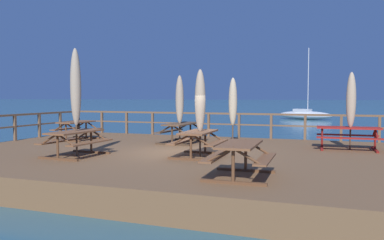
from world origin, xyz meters
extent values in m
plane|color=#2D5B6B|center=(0.00, 0.00, 0.00)|extent=(600.00, 600.00, 0.00)
cube|color=brown|center=(0.00, 0.00, 0.33)|extent=(15.62, 10.17, 0.67)
cube|color=brown|center=(0.00, 4.93, 1.72)|extent=(15.32, 0.09, 0.08)
cube|color=brown|center=(0.00, 4.93, 1.25)|extent=(15.32, 0.07, 0.06)
cube|color=brown|center=(-7.66, 4.93, 1.19)|extent=(0.10, 0.10, 1.05)
cube|color=brown|center=(-6.27, 4.93, 1.19)|extent=(0.10, 0.10, 1.05)
cube|color=brown|center=(-4.87, 4.93, 1.19)|extent=(0.10, 0.10, 1.05)
cube|color=brown|center=(-3.48, 4.93, 1.19)|extent=(0.10, 0.10, 1.05)
cube|color=brown|center=(-2.09, 4.93, 1.19)|extent=(0.10, 0.10, 1.05)
cube|color=brown|center=(-0.70, 4.93, 1.19)|extent=(0.10, 0.10, 1.05)
cube|color=brown|center=(0.70, 4.93, 1.19)|extent=(0.10, 0.10, 1.05)
cube|color=brown|center=(2.09, 4.93, 1.19)|extent=(0.10, 0.10, 1.05)
cube|color=brown|center=(3.48, 4.93, 1.19)|extent=(0.10, 0.10, 1.05)
cube|color=brown|center=(4.87, 4.93, 1.19)|extent=(0.10, 0.10, 1.05)
cube|color=brown|center=(6.27, 4.93, 1.19)|extent=(0.10, 0.10, 1.05)
cube|color=brown|center=(-7.66, 0.00, 1.72)|extent=(0.09, 9.87, 0.08)
cube|color=brown|center=(-7.66, 0.00, 1.25)|extent=(0.07, 9.87, 0.06)
cube|color=brown|center=(-7.66, 0.70, 1.19)|extent=(0.10, 0.10, 1.05)
cube|color=brown|center=(-7.66, 2.11, 1.19)|extent=(0.10, 0.10, 1.05)
cube|color=brown|center=(-7.66, 3.52, 1.19)|extent=(0.10, 0.10, 1.05)
cube|color=brown|center=(-7.66, 4.93, 1.19)|extent=(0.10, 0.10, 1.05)
cube|color=brown|center=(-2.78, -1.93, 1.41)|extent=(0.85, 1.92, 0.05)
cube|color=brown|center=(-2.22, -1.95, 1.11)|extent=(0.37, 1.90, 0.04)
cube|color=brown|center=(-3.34, -1.90, 1.11)|extent=(0.37, 1.90, 0.04)
cube|color=brown|center=(-2.82, -2.69, 0.70)|extent=(1.40, 0.15, 0.06)
cylinder|color=brown|center=(-2.82, -2.69, 1.04)|extent=(0.07, 0.07, 0.74)
cylinder|color=brown|center=(-2.54, -2.70, 1.26)|extent=(0.63, 0.09, 0.37)
cylinder|color=brown|center=(-3.10, -2.68, 1.26)|extent=(0.63, 0.09, 0.37)
cube|color=brown|center=(-2.74, -1.16, 0.70)|extent=(1.40, 0.15, 0.06)
cylinder|color=brown|center=(-2.74, -1.16, 1.04)|extent=(0.07, 0.07, 0.74)
cylinder|color=brown|center=(-2.46, -1.18, 1.26)|extent=(0.63, 0.09, 0.37)
cylinder|color=brown|center=(-3.02, -1.15, 1.26)|extent=(0.63, 0.09, 0.37)
cube|color=brown|center=(-5.52, 1.85, 1.41)|extent=(0.87, 1.66, 0.05)
cube|color=brown|center=(-4.96, 1.81, 1.11)|extent=(0.39, 1.62, 0.04)
cube|color=brown|center=(-6.08, 1.89, 1.11)|extent=(0.39, 1.62, 0.04)
cube|color=brown|center=(-5.56, 1.23, 0.70)|extent=(1.40, 0.18, 0.06)
cylinder|color=brown|center=(-5.56, 1.23, 1.04)|extent=(0.07, 0.07, 0.74)
cylinder|color=brown|center=(-5.28, 1.21, 1.26)|extent=(0.63, 0.10, 0.37)
cylinder|color=brown|center=(-5.84, 1.25, 1.26)|extent=(0.63, 0.10, 0.37)
cube|color=brown|center=(-5.48, 2.47, 0.70)|extent=(1.40, 0.18, 0.06)
cylinder|color=brown|center=(-5.48, 2.47, 1.04)|extent=(0.07, 0.07, 0.74)
cylinder|color=brown|center=(-5.20, 2.45, 1.26)|extent=(0.63, 0.10, 0.37)
cylinder|color=brown|center=(-5.75, 2.49, 1.26)|extent=(0.63, 0.10, 0.37)
cube|color=maroon|center=(5.04, 2.47, 1.41)|extent=(2.06, 0.81, 0.05)
cube|color=maroon|center=(5.06, 1.91, 1.11)|extent=(2.05, 0.33, 0.04)
cube|color=maroon|center=(5.03, 3.03, 1.11)|extent=(2.05, 0.33, 0.04)
cube|color=maroon|center=(4.20, 2.45, 0.70)|extent=(0.12, 1.40, 0.06)
cylinder|color=maroon|center=(4.20, 2.45, 1.04)|extent=(0.07, 0.07, 0.74)
cylinder|color=maroon|center=(4.21, 2.17, 1.26)|extent=(0.07, 0.63, 0.37)
cylinder|color=maroon|center=(4.19, 2.73, 1.26)|extent=(0.07, 0.63, 0.37)
cube|color=maroon|center=(5.88, 2.50, 0.70)|extent=(0.12, 1.40, 0.06)
cylinder|color=maroon|center=(5.88, 2.50, 1.04)|extent=(0.07, 0.07, 0.74)
cylinder|color=maroon|center=(5.89, 2.22, 1.26)|extent=(0.07, 0.63, 0.37)
cylinder|color=maroon|center=(5.88, 2.78, 1.26)|extent=(0.07, 0.63, 0.37)
cube|color=brown|center=(0.75, -0.77, 1.41)|extent=(0.80, 1.81, 0.05)
cube|color=brown|center=(1.31, -0.75, 1.11)|extent=(0.32, 1.79, 0.04)
cube|color=brown|center=(0.19, -0.78, 1.11)|extent=(0.32, 1.79, 0.04)
cube|color=brown|center=(0.77, -1.48, 0.70)|extent=(1.40, 0.11, 0.06)
cylinder|color=brown|center=(0.77, -1.48, 1.04)|extent=(0.07, 0.07, 0.74)
cylinder|color=brown|center=(1.05, -1.47, 1.26)|extent=(0.63, 0.07, 0.37)
cylinder|color=brown|center=(0.49, -1.49, 1.26)|extent=(0.63, 0.07, 0.37)
cube|color=brown|center=(0.74, -0.05, 0.70)|extent=(1.40, 0.11, 0.06)
cylinder|color=brown|center=(0.74, -0.05, 1.04)|extent=(0.07, 0.07, 0.74)
cylinder|color=brown|center=(1.02, -0.05, 1.26)|extent=(0.63, 0.07, 0.37)
cylinder|color=brown|center=(0.46, -0.06, 1.26)|extent=(0.63, 0.07, 0.37)
cube|color=brown|center=(-0.99, 2.35, 1.41)|extent=(0.89, 2.10, 0.05)
cube|color=brown|center=(-0.44, 2.31, 1.11)|extent=(0.42, 2.07, 0.04)
cube|color=brown|center=(-1.55, 2.39, 1.11)|extent=(0.42, 2.07, 0.04)
cube|color=#432F1F|center=(-1.05, 1.50, 0.70)|extent=(1.40, 0.17, 0.06)
cylinder|color=#432F1F|center=(-1.05, 1.50, 1.04)|extent=(0.07, 0.07, 0.74)
cylinder|color=#432F1F|center=(-0.77, 1.49, 1.26)|extent=(0.63, 0.10, 0.37)
cylinder|color=#432F1F|center=(-1.33, 1.52, 1.26)|extent=(0.63, 0.10, 0.37)
cube|color=#432F1F|center=(-0.94, 3.19, 0.70)|extent=(1.40, 0.17, 0.06)
cylinder|color=#432F1F|center=(-0.94, 3.19, 1.04)|extent=(0.07, 0.07, 0.74)
cylinder|color=#432F1F|center=(-0.66, 3.18, 1.26)|extent=(0.63, 0.10, 0.37)
cylinder|color=#432F1F|center=(-1.22, 3.21, 1.26)|extent=(0.63, 0.10, 0.37)
cube|color=brown|center=(2.58, -3.28, 1.41)|extent=(0.80, 1.80, 0.05)
cube|color=brown|center=(3.14, -3.27, 1.11)|extent=(0.33, 1.78, 0.04)
cube|color=brown|center=(2.02, -3.30, 1.11)|extent=(0.33, 1.78, 0.04)
cube|color=brown|center=(2.60, -3.99, 0.70)|extent=(1.40, 0.12, 0.06)
cylinder|color=brown|center=(2.60, -3.99, 1.04)|extent=(0.07, 0.07, 0.74)
cylinder|color=brown|center=(2.88, -3.98, 1.26)|extent=(0.63, 0.07, 0.37)
cylinder|color=brown|center=(2.32, -4.00, 1.26)|extent=(0.63, 0.07, 0.37)
cube|color=brown|center=(2.56, -2.57, 0.70)|extent=(1.40, 0.12, 0.06)
cylinder|color=brown|center=(2.56, -2.57, 1.04)|extent=(0.07, 0.07, 0.74)
cylinder|color=brown|center=(2.84, -2.57, 1.26)|extent=(0.63, 0.07, 0.37)
cylinder|color=brown|center=(2.28, -2.58, 1.26)|extent=(0.63, 0.07, 0.37)
cylinder|color=#4C3828|center=(-2.79, -1.85, 2.21)|extent=(0.06, 0.06, 3.08)
ellipsoid|color=tan|center=(-2.79, -1.85, 2.75)|extent=(0.32, 0.32, 2.34)
cylinder|color=#685B4C|center=(-2.79, -1.85, 2.58)|extent=(0.21, 0.21, 0.05)
cone|color=#4C3828|center=(-2.79, -1.85, 3.82)|extent=(0.10, 0.10, 0.14)
cylinder|color=#4C3828|center=(1.00, 2.54, 1.86)|extent=(0.06, 0.06, 2.38)
ellipsoid|color=#CCB793|center=(1.00, 2.54, 2.28)|extent=(0.32, 0.32, 1.81)
cylinder|color=#7A6E58|center=(1.00, 2.54, 2.14)|extent=(0.21, 0.21, 0.05)
cone|color=#4C3828|center=(1.00, 2.54, 3.12)|extent=(0.10, 0.10, 0.14)
cylinder|color=#4C3828|center=(5.11, 2.46, 1.91)|extent=(0.06, 0.06, 2.49)
ellipsoid|color=tan|center=(5.11, 2.46, 2.35)|extent=(0.32, 0.32, 1.89)
cylinder|color=#71614F|center=(5.11, 2.46, 2.21)|extent=(0.21, 0.21, 0.05)
cone|color=#4C3828|center=(5.11, 2.46, 3.22)|extent=(0.10, 0.10, 0.14)
cylinder|color=#4C3828|center=(0.79, -0.73, 1.90)|extent=(0.06, 0.06, 2.47)
ellipsoid|color=tan|center=(0.79, -0.73, 2.34)|extent=(0.32, 0.32, 1.88)
cylinder|color=#71614F|center=(0.79, -0.73, 2.20)|extent=(0.21, 0.21, 0.05)
cone|color=#4C3828|center=(0.79, -0.73, 3.21)|extent=(0.10, 0.10, 0.14)
cylinder|color=#4C3828|center=(-1.07, 2.31, 1.91)|extent=(0.06, 0.06, 2.48)
ellipsoid|color=tan|center=(-1.07, 2.31, 2.35)|extent=(0.32, 0.32, 1.89)
cylinder|color=#685B4C|center=(-1.07, 2.31, 2.21)|extent=(0.21, 0.21, 0.05)
cone|color=#4C3828|center=(-1.07, 2.31, 3.22)|extent=(0.10, 0.10, 0.14)
ellipsoid|color=silver|center=(1.82, 32.32, 0.45)|extent=(6.22, 3.49, 0.90)
cube|color=silver|center=(1.54, 32.41, 0.95)|extent=(2.05, 1.60, 0.36)
cylinder|color=silver|center=(2.11, 32.22, 4.22)|extent=(0.10, 0.10, 7.00)
camera|label=1|loc=(4.47, -11.69, 2.46)|focal=36.30mm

